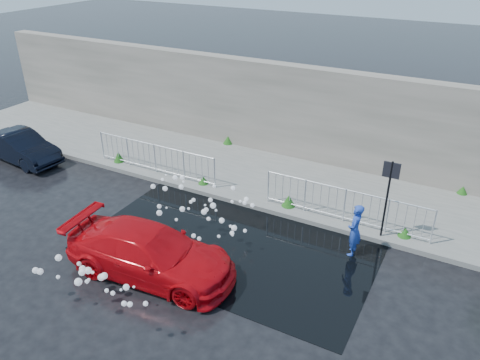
{
  "coord_description": "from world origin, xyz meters",
  "views": [
    {
      "loc": [
        5.93,
        -8.64,
        7.77
      ],
      "look_at": [
        -0.23,
        2.8,
        1.0
      ],
      "focal_mm": 35.0,
      "sensor_mm": 36.0,
      "label": 1
    }
  ],
  "objects_px": {
    "red_car": "(151,253)",
    "person": "(355,230)",
    "sign_post": "(389,187)",
    "dark_car": "(21,147)"
  },
  "relations": [
    {
      "from": "red_car",
      "to": "person",
      "type": "bearing_deg",
      "value": -57.57
    },
    {
      "from": "red_car",
      "to": "person",
      "type": "distance_m",
      "value": 5.43
    },
    {
      "from": "dark_car",
      "to": "person",
      "type": "relative_size",
      "value": 2.33
    },
    {
      "from": "dark_car",
      "to": "red_car",
      "type": "bearing_deg",
      "value": -104.19
    },
    {
      "from": "sign_post",
      "to": "person",
      "type": "distance_m",
      "value": 1.5
    },
    {
      "from": "sign_post",
      "to": "red_car",
      "type": "height_order",
      "value": "sign_post"
    },
    {
      "from": "dark_car",
      "to": "person",
      "type": "bearing_deg",
      "value": -83.64
    },
    {
      "from": "sign_post",
      "to": "dark_car",
      "type": "relative_size",
      "value": 0.7
    },
    {
      "from": "dark_car",
      "to": "person",
      "type": "height_order",
      "value": "person"
    },
    {
      "from": "sign_post",
      "to": "red_car",
      "type": "xyz_separation_m",
      "value": [
        -4.85,
        -4.32,
        -1.07
      ]
    }
  ]
}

